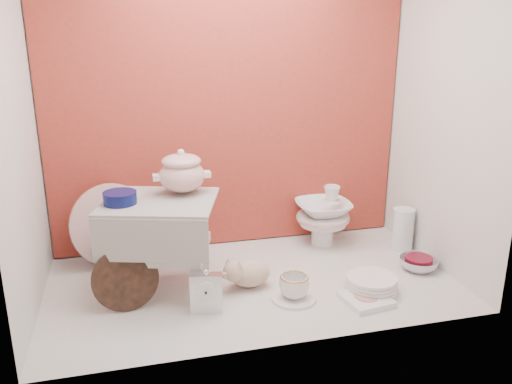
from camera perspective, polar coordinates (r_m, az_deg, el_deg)
ground at (r=2.40m, az=-0.35°, el=-9.81°), size 1.80×1.80×0.00m
niche_shell at (r=2.31m, az=-1.50°, el=13.30°), size 1.86×1.03×1.53m
step_stool at (r=2.30m, az=-10.20°, el=-5.67°), size 0.56×0.51×0.41m
soup_tureen at (r=2.28m, az=-8.08°, el=2.25°), size 0.26×0.26×0.20m
cobalt_bowl at (r=2.22m, az=-14.56°, el=-0.61°), size 0.17×0.17×0.05m
floral_platter at (r=2.61m, az=-15.44°, el=-3.44°), size 0.41×0.26×0.39m
blue_white_vase at (r=2.63m, az=-15.68°, el=-5.16°), size 0.26×0.26×0.23m
lacquer_tray at (r=2.19m, az=-14.01°, el=-9.18°), size 0.27×0.08×0.27m
mantel_clock at (r=2.14m, az=-5.43°, el=-10.65°), size 0.13×0.07×0.19m
plush_pig at (r=2.33m, az=-0.67°, el=-8.75°), size 0.24×0.17×0.14m
teacup_saucer at (r=2.26m, az=4.13°, el=-11.44°), size 0.25×0.25×0.01m
gold_rim_teacup at (r=2.23m, az=4.16°, el=-10.18°), size 0.13×0.13×0.10m
lattice_dish at (r=2.28m, az=11.86°, el=-11.35°), size 0.21×0.21×0.03m
dinner_plate_stack at (r=2.35m, az=12.43°, el=-9.75°), size 0.27×0.27×0.07m
crystal_bowl at (r=2.62m, az=17.23°, el=-7.47°), size 0.24×0.24×0.06m
clear_glass_vase at (r=2.79m, az=15.65°, el=-3.93°), size 0.14×0.14×0.22m
porcelain_tower at (r=2.76m, az=7.29°, el=-2.54°), size 0.34×0.34×0.32m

